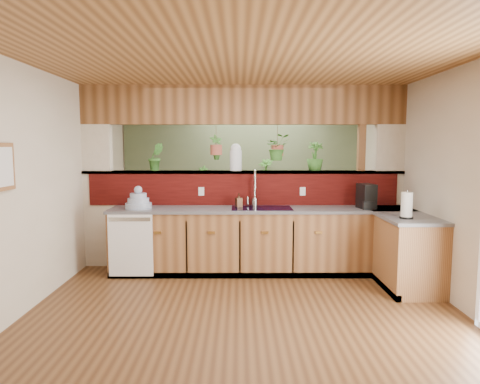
{
  "coord_description": "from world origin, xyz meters",
  "views": [
    {
      "loc": [
        -0.06,
        -4.82,
        1.74
      ],
      "look_at": [
        -0.05,
        0.7,
        1.15
      ],
      "focal_mm": 32.0,
      "sensor_mm": 36.0,
      "label": 1
    }
  ],
  "objects_px": {
    "shelving_console": "(236,212)",
    "glass_jar": "(236,157)",
    "coffee_maker": "(367,197)",
    "dish_stack": "(138,202)",
    "faucet": "(254,187)",
    "paper_towel": "(407,206)",
    "soap_dispenser": "(239,200)"
  },
  "relations": [
    {
      "from": "shelving_console",
      "to": "glass_jar",
      "type": "bearing_deg",
      "value": -75.18
    },
    {
      "from": "coffee_maker",
      "to": "glass_jar",
      "type": "bearing_deg",
      "value": 157.72
    },
    {
      "from": "dish_stack",
      "to": "faucet",
      "type": "bearing_deg",
      "value": 7.48
    },
    {
      "from": "coffee_maker",
      "to": "glass_jar",
      "type": "relative_size",
      "value": 0.86
    },
    {
      "from": "dish_stack",
      "to": "glass_jar",
      "type": "relative_size",
      "value": 0.91
    },
    {
      "from": "paper_towel",
      "to": "dish_stack",
      "type": "bearing_deg",
      "value": 166.51
    },
    {
      "from": "dish_stack",
      "to": "soap_dispenser",
      "type": "relative_size",
      "value": 1.87
    },
    {
      "from": "paper_towel",
      "to": "faucet",
      "type": "bearing_deg",
      "value": 150.06
    },
    {
      "from": "glass_jar",
      "to": "faucet",
      "type": "bearing_deg",
      "value": -40.41
    },
    {
      "from": "paper_towel",
      "to": "shelving_console",
      "type": "height_order",
      "value": "paper_towel"
    },
    {
      "from": "faucet",
      "to": "shelving_console",
      "type": "distance_m",
      "value": 2.25
    },
    {
      "from": "faucet",
      "to": "glass_jar",
      "type": "relative_size",
      "value": 1.34
    },
    {
      "from": "coffee_maker",
      "to": "shelving_console",
      "type": "bearing_deg",
      "value": 118.68
    },
    {
      "from": "shelving_console",
      "to": "paper_towel",
      "type": "bearing_deg",
      "value": -42.5
    },
    {
      "from": "dish_stack",
      "to": "glass_jar",
      "type": "height_order",
      "value": "glass_jar"
    },
    {
      "from": "glass_jar",
      "to": "soap_dispenser",
      "type": "bearing_deg",
      "value": -80.6
    },
    {
      "from": "faucet",
      "to": "glass_jar",
      "type": "height_order",
      "value": "glass_jar"
    },
    {
      "from": "coffee_maker",
      "to": "faucet",
      "type": "bearing_deg",
      "value": 163.58
    },
    {
      "from": "paper_towel",
      "to": "glass_jar",
      "type": "xyz_separation_m",
      "value": [
        -2.01,
        1.23,
        0.53
      ]
    },
    {
      "from": "dish_stack",
      "to": "coffee_maker",
      "type": "bearing_deg",
      "value": -0.0
    },
    {
      "from": "soap_dispenser",
      "to": "coffee_maker",
      "type": "distance_m",
      "value": 1.74
    },
    {
      "from": "faucet",
      "to": "dish_stack",
      "type": "relative_size",
      "value": 1.47
    },
    {
      "from": "soap_dispenser",
      "to": "glass_jar",
      "type": "xyz_separation_m",
      "value": [
        -0.04,
        0.27,
        0.59
      ]
    },
    {
      "from": "soap_dispenser",
      "to": "glass_jar",
      "type": "bearing_deg",
      "value": 99.4
    },
    {
      "from": "coffee_maker",
      "to": "glass_jar",
      "type": "xyz_separation_m",
      "value": [
        -1.77,
        0.43,
        0.53
      ]
    },
    {
      "from": "faucet",
      "to": "dish_stack",
      "type": "distance_m",
      "value": 1.6
    },
    {
      "from": "faucet",
      "to": "coffee_maker",
      "type": "bearing_deg",
      "value": -7.81
    },
    {
      "from": "dish_stack",
      "to": "soap_dispenser",
      "type": "height_order",
      "value": "dish_stack"
    },
    {
      "from": "paper_towel",
      "to": "shelving_console",
      "type": "distance_m",
      "value": 3.76
    },
    {
      "from": "dish_stack",
      "to": "soap_dispenser",
      "type": "distance_m",
      "value": 1.37
    },
    {
      "from": "paper_towel",
      "to": "glass_jar",
      "type": "bearing_deg",
      "value": 148.53
    },
    {
      "from": "coffee_maker",
      "to": "shelving_console",
      "type": "xyz_separation_m",
      "value": [
        -1.78,
        2.33,
        -0.55
      ]
    }
  ]
}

